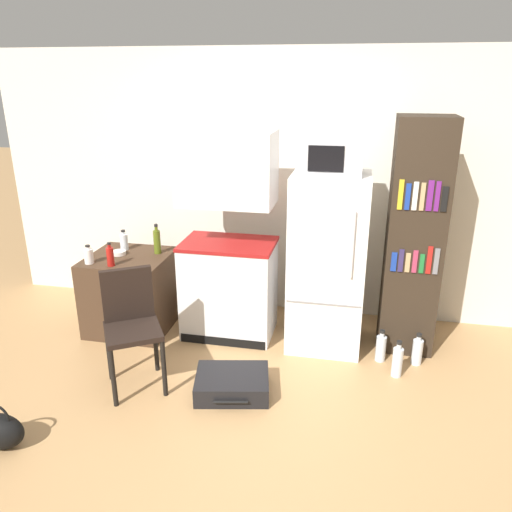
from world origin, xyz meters
TOP-DOWN VIEW (x-y plane):
  - ground_plane at (0.00, 0.00)m, footprint 24.00×24.00m
  - wall_back at (0.20, 2.00)m, footprint 6.40×0.10m
  - side_table at (-1.42, 1.25)m, footprint 0.73×0.71m
  - kitchen_hutch at (-0.49, 1.33)m, footprint 0.82×0.55m
  - refrigerator at (0.39, 1.31)m, footprint 0.63×0.61m
  - microwave at (0.39, 1.30)m, footprint 0.47×0.36m
  - bookshelf at (1.09, 1.41)m, footprint 0.45×0.40m
  - bottle_ketchup_red at (-1.46, 0.99)m, footprint 0.06×0.06m
  - bottle_clear_short at (-1.53, 1.41)m, footprint 0.07×0.07m
  - bottle_milk_white at (-1.67, 1.01)m, footprint 0.08×0.08m
  - bottle_olive_oil at (-1.18, 1.38)m, footprint 0.06×0.06m
  - bowl at (-1.52, 1.27)m, footprint 0.13×0.13m
  - chair at (-1.01, 0.40)m, footprint 0.55×0.55m
  - suitcase_large_flat at (-0.23, 0.40)m, footprint 0.62×0.52m
  - water_bottle_front at (1.18, 1.10)m, footprint 0.08×0.08m
  - water_bottle_middle at (0.88, 1.10)m, footprint 0.08×0.08m
  - water_bottle_back at (1.00, 0.89)m, footprint 0.08×0.08m

SIDE VIEW (x-z plane):
  - ground_plane at x=0.00m, z-range 0.00..0.00m
  - suitcase_large_flat at x=-0.23m, z-range 0.00..0.15m
  - water_bottle_front at x=1.18m, z-range -0.02..0.26m
  - water_bottle_middle at x=0.88m, z-range -0.02..0.26m
  - water_bottle_back at x=1.00m, z-range -0.02..0.29m
  - side_table at x=-1.42m, z-range 0.00..0.72m
  - chair at x=-1.01m, z-range 0.10..1.01m
  - bowl at x=-1.52m, z-range 0.72..0.75m
  - refrigerator at x=0.39m, z-range 0.00..1.53m
  - bottle_milk_white at x=-1.67m, z-range 0.70..0.87m
  - bottle_clear_short at x=-1.53m, z-range 0.70..0.89m
  - bottle_ketchup_red at x=-1.46m, z-range 0.70..0.91m
  - bottle_olive_oil at x=-1.18m, z-range 0.69..0.97m
  - kitchen_hutch at x=-0.49m, z-range -0.07..1.78m
  - bookshelf at x=1.09m, z-range 0.00..1.99m
  - wall_back at x=0.20m, z-range 0.00..2.52m
  - microwave at x=0.39m, z-range 1.53..1.82m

